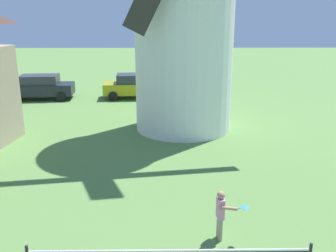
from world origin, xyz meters
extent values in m
cylinder|color=white|center=(0.75, 13.35, 4.73)|extent=(4.42, 4.42, 9.47)
cube|color=white|center=(-0.09, 2.29, 0.97)|extent=(5.26, 0.02, 0.04)
cylinder|color=#9E937F|center=(1.14, 4.20, 0.29)|extent=(0.11, 0.11, 0.57)
cylinder|color=#9E937F|center=(1.15, 4.06, 0.29)|extent=(0.11, 0.11, 0.57)
cube|color=pink|center=(1.15, 4.13, 0.82)|extent=(0.18, 0.29, 0.51)
sphere|color=tan|center=(1.15, 4.13, 1.17)|extent=(0.19, 0.19, 0.19)
cylinder|color=tan|center=(1.13, 4.31, 0.80)|extent=(0.08, 0.08, 0.38)
cylinder|color=tan|center=(1.33, 3.98, 0.90)|extent=(0.39, 0.11, 0.15)
cylinder|color=#338CCC|center=(1.48, 4.00, 0.90)|extent=(0.22, 0.04, 0.04)
ellipsoid|color=#338CCC|center=(1.70, 4.01, 0.90)|extent=(0.20, 0.25, 0.03)
cube|color=#1E232D|center=(-8.09, 19.93, 0.65)|extent=(4.27, 2.03, 0.70)
cube|color=#2D333D|center=(-8.09, 19.93, 1.28)|extent=(2.44, 1.68, 0.56)
cylinder|color=black|center=(-6.75, 20.89, 0.30)|extent=(0.61, 0.23, 0.60)
cylinder|color=black|center=(-6.62, 19.19, 0.30)|extent=(0.61, 0.23, 0.60)
cylinder|color=black|center=(-9.57, 20.66, 0.30)|extent=(0.61, 0.23, 0.60)
cylinder|color=black|center=(-9.43, 18.97, 0.30)|extent=(0.61, 0.23, 0.60)
cube|color=#999919|center=(-2.06, 20.26, 0.65)|extent=(4.09, 1.96, 0.70)
cube|color=#2D333D|center=(-2.06, 20.26, 1.28)|extent=(2.32, 1.64, 0.56)
cylinder|color=black|center=(-0.77, 21.20, 0.30)|extent=(0.61, 0.22, 0.60)
cylinder|color=black|center=(-0.66, 19.50, 0.30)|extent=(0.61, 0.22, 0.60)
cylinder|color=black|center=(-3.47, 21.01, 0.30)|extent=(0.61, 0.22, 0.60)
cylinder|color=black|center=(-3.36, 19.32, 0.30)|extent=(0.61, 0.22, 0.60)
camera|label=1|loc=(-0.20, -3.66, 5.18)|focal=39.57mm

